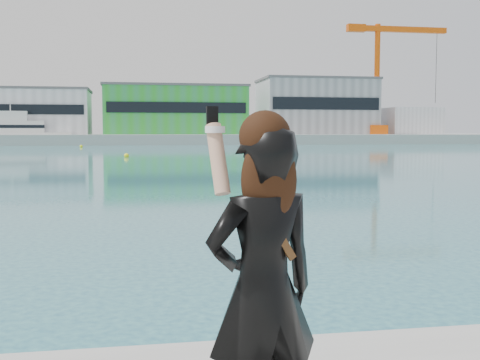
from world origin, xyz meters
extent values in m
cube|color=#9E9E99|center=(0.00, 130.00, 1.00)|extent=(320.00, 40.00, 2.00)
cube|color=silver|center=(-22.00, 128.00, 6.50)|extent=(24.00, 15.00, 9.00)
cube|color=black|center=(-22.00, 120.40, 6.95)|extent=(22.80, 0.20, 1.98)
cube|color=#59595B|center=(-22.00, 128.00, 11.25)|extent=(24.48, 15.30, 0.50)
cube|color=green|center=(8.00, 128.00, 7.00)|extent=(30.00, 16.00, 10.00)
cube|color=black|center=(8.00, 119.90, 7.50)|extent=(28.50, 0.20, 2.20)
cube|color=#59595B|center=(8.00, 128.00, 12.25)|extent=(30.60, 16.32, 0.50)
cube|color=gray|center=(40.00, 128.00, 8.00)|extent=(25.00, 15.00, 12.00)
cube|color=black|center=(40.00, 120.40, 8.60)|extent=(23.75, 0.20, 2.64)
cube|color=#59595B|center=(40.00, 128.00, 14.25)|extent=(25.50, 15.30, 0.50)
cube|color=silver|center=(62.00, 126.00, 5.00)|extent=(12.00, 10.00, 6.00)
cube|color=#F2590E|center=(52.00, 122.00, 3.00)|extent=(4.00, 4.00, 2.00)
cylinder|color=#F2590E|center=(52.00, 122.00, 15.00)|extent=(1.20, 1.20, 22.00)
cube|color=#F2590E|center=(58.00, 122.00, 25.00)|extent=(20.00, 1.20, 1.20)
cube|color=#F2590E|center=(47.00, 122.00, 25.00)|extent=(4.00, 1.60, 1.60)
cylinder|color=black|center=(66.00, 122.00, 17.00)|extent=(0.10, 0.10, 16.00)
cylinder|color=silver|center=(22.00, 121.00, 6.00)|extent=(0.16, 0.16, 8.00)
cube|color=#C3430B|center=(22.60, 121.00, 9.40)|extent=(1.20, 0.04, 0.80)
cube|color=silver|center=(-21.98, 117.32, 1.22)|extent=(18.70, 7.18, 2.43)
cube|color=silver|center=(-22.98, 117.20, 3.55)|extent=(10.56, 5.42, 2.23)
cube|color=silver|center=(-23.99, 117.08, 5.57)|extent=(6.44, 4.14, 1.82)
cube|color=black|center=(-22.98, 117.20, 3.55)|extent=(10.77, 5.54, 0.61)
cylinder|color=silver|center=(-23.99, 117.08, 7.50)|extent=(0.16, 0.16, 2.03)
sphere|color=#FFFD0D|center=(-1.81, 57.71, 0.00)|extent=(0.50, 0.50, 0.50)
sphere|color=#FFFD0D|center=(-9.48, 97.96, 0.00)|extent=(0.50, 0.50, 0.50)
sphere|color=#FFFD0D|center=(7.57, 41.16, 0.00)|extent=(0.50, 0.50, 0.50)
imported|color=black|center=(-0.56, -0.82, 1.71)|extent=(0.75, 0.59, 1.81)
sphere|color=black|center=(-0.55, -0.84, 2.55)|extent=(0.28, 0.28, 0.28)
ellipsoid|color=black|center=(-0.54, -0.88, 2.32)|extent=(0.30, 0.16, 0.48)
cylinder|color=tan|center=(-0.79, -0.77, 2.43)|extent=(0.14, 0.23, 0.39)
cylinder|color=white|center=(-0.80, -0.74, 2.59)|extent=(0.11, 0.11, 0.04)
cube|color=black|center=(-0.81, -0.70, 2.65)|extent=(0.07, 0.03, 0.13)
cube|color=#4C2D14|center=(-0.51, -0.89, 2.07)|extent=(0.25, 0.08, 0.37)
camera|label=1|loc=(-1.25, -3.96, 2.58)|focal=45.00mm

